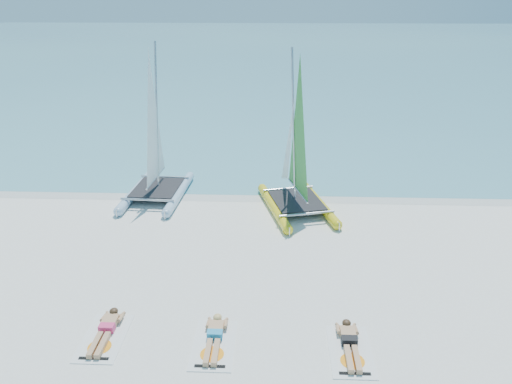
% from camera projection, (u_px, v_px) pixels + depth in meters
% --- Properties ---
extents(ground, '(140.00, 140.00, 0.00)m').
position_uv_depth(ground, '(237.00, 263.00, 15.43)').
color(ground, white).
rests_on(ground, ground).
extents(sea, '(140.00, 115.00, 0.01)m').
position_uv_depth(sea, '(270.00, 47.00, 73.75)').
color(sea, '#7DD0CC').
rests_on(sea, ground).
extents(wet_sand_strip, '(140.00, 1.40, 0.01)m').
position_uv_depth(wet_sand_strip, '(248.00, 195.00, 20.52)').
color(wet_sand_strip, silver).
rests_on(wet_sand_strip, ground).
extents(catamaran_blue, '(2.42, 4.67, 6.22)m').
position_uv_depth(catamaran_blue, '(155.00, 152.00, 19.81)').
color(catamaran_blue, '#A9C8DF').
rests_on(catamaran_blue, ground).
extents(catamaran_yellow, '(3.21, 4.95, 6.14)m').
position_uv_depth(catamaran_yellow, '(295.00, 158.00, 18.89)').
color(catamaran_yellow, yellow).
rests_on(catamaran_yellow, ground).
extents(towel_a, '(1.00, 1.85, 0.02)m').
position_uv_depth(towel_a, '(104.00, 338.00, 12.10)').
color(towel_a, white).
rests_on(towel_a, ground).
extents(sunbather_a, '(0.37, 1.73, 0.26)m').
position_uv_depth(sunbather_a, '(106.00, 329.00, 12.23)').
color(sunbather_a, tan).
rests_on(sunbather_a, towel_a).
extents(towel_b, '(1.00, 1.85, 0.02)m').
position_uv_depth(towel_b, '(214.00, 345.00, 11.86)').
color(towel_b, white).
rests_on(towel_b, ground).
extents(sunbather_b, '(0.37, 1.73, 0.26)m').
position_uv_depth(sunbather_b, '(215.00, 336.00, 12.00)').
color(sunbather_b, tan).
rests_on(sunbather_b, towel_b).
extents(towel_c, '(1.00, 1.85, 0.02)m').
position_uv_depth(towel_c, '(350.00, 351.00, 11.65)').
color(towel_c, white).
rests_on(towel_c, ground).
extents(sunbather_c, '(0.37, 1.73, 0.26)m').
position_uv_depth(sunbather_c, '(350.00, 342.00, 11.79)').
color(sunbather_c, tan).
rests_on(sunbather_c, towel_c).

